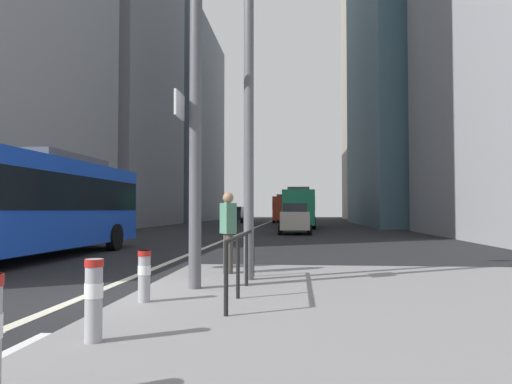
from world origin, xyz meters
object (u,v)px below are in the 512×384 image
at_px(city_bus_blue_oncoming, 28,200).
at_px(street_lamp_post, 249,23).
at_px(city_bus_red_receding, 299,207).
at_px(car_oncoming_mid, 236,215).
at_px(traffic_signal_gantry, 95,68).
at_px(bollard_left, 94,296).
at_px(car_receding_near, 295,218).
at_px(pedestrian_waiting, 228,228).
at_px(bollard_right, 144,273).
at_px(city_bus_red_distant, 285,208).

distance_m(city_bus_blue_oncoming, street_lamp_post, 9.18).
xyz_separation_m(city_bus_red_receding, car_oncoming_mid, (-7.45, 15.31, -0.85)).
relative_size(traffic_signal_gantry, bollard_left, 6.98).
xyz_separation_m(car_receding_near, bollard_left, (-1.92, -26.09, -0.36)).
distance_m(city_bus_blue_oncoming, pedestrian_waiting, 7.60).
bearing_deg(car_receding_near, city_bus_red_receding, 88.77).
relative_size(city_bus_blue_oncoming, car_receding_near, 2.73).
relative_size(city_bus_blue_oncoming, traffic_signal_gantry, 1.98).
height_order(bollard_right, pedestrian_waiting, pedestrian_waiting).
height_order(car_receding_near, traffic_signal_gantry, traffic_signal_gantry).
height_order(bollard_left, pedestrian_waiting, pedestrian_waiting).
relative_size(street_lamp_post, pedestrian_waiting, 4.54).
relative_size(street_lamp_post, bollard_left, 9.31).
bearing_deg(city_bus_red_distant, car_oncoming_mid, -155.71).
bearing_deg(city_bus_red_distant, city_bus_red_receding, -84.83).
bearing_deg(city_bus_red_receding, street_lamp_post, -91.77).
height_order(city_bus_red_distant, car_receding_near, city_bus_red_distant).
height_order(city_bus_blue_oncoming, car_oncoming_mid, city_bus_blue_oncoming).
distance_m(car_oncoming_mid, street_lamp_post, 48.98).
relative_size(car_receding_near, traffic_signal_gantry, 0.73).
height_order(city_bus_blue_oncoming, pedestrian_waiting, city_bus_blue_oncoming).
distance_m(city_bus_blue_oncoming, bollard_right, 9.19).
bearing_deg(bollard_left, city_bus_blue_oncoming, 123.60).
distance_m(car_receding_near, pedestrian_waiting, 20.57).
bearing_deg(car_receding_near, traffic_signal_gantry, -98.68).
distance_m(street_lamp_post, bollard_left, 6.67).
bearing_deg(city_bus_blue_oncoming, street_lamp_post, -31.94).
relative_size(car_receding_near, street_lamp_post, 0.54).
distance_m(city_bus_red_receding, bollard_left, 37.78).
relative_size(city_bus_blue_oncoming, city_bus_red_distant, 1.11).
bearing_deg(bollard_left, traffic_signal_gantry, 113.75).
height_order(street_lamp_post, bollard_right, street_lamp_post).
relative_size(city_bus_red_distant, traffic_signal_gantry, 1.79).
relative_size(car_oncoming_mid, street_lamp_post, 0.57).
distance_m(car_receding_near, street_lamp_post, 21.89).
xyz_separation_m(city_bus_blue_oncoming, car_receding_near, (7.99, 16.96, -0.85)).
bearing_deg(city_bus_blue_oncoming, bollard_left, -56.40).
height_order(car_oncoming_mid, pedestrian_waiting, car_oncoming_mid).
bearing_deg(bollard_left, car_receding_near, 85.78).
bearing_deg(city_bus_blue_oncoming, car_oncoming_mid, 88.97).
height_order(traffic_signal_gantry, street_lamp_post, street_lamp_post).
bearing_deg(bollard_right, street_lamp_post, 61.60).
bearing_deg(car_receding_near, pedestrian_waiting, -93.68).
height_order(car_receding_near, pedestrian_waiting, car_receding_near).
xyz_separation_m(traffic_signal_gantry, bollard_right, (1.36, -1.28, -3.51)).
distance_m(car_oncoming_mid, pedestrian_waiting, 47.81).
xyz_separation_m(city_bus_blue_oncoming, city_bus_red_distant, (6.62, 46.50, -0.00)).
bearing_deg(bollard_left, city_bus_red_distant, 89.44).
height_order(car_receding_near, bollard_right, car_receding_near).
xyz_separation_m(city_bus_red_distant, bollard_right, (-0.72, -53.44, -1.26)).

